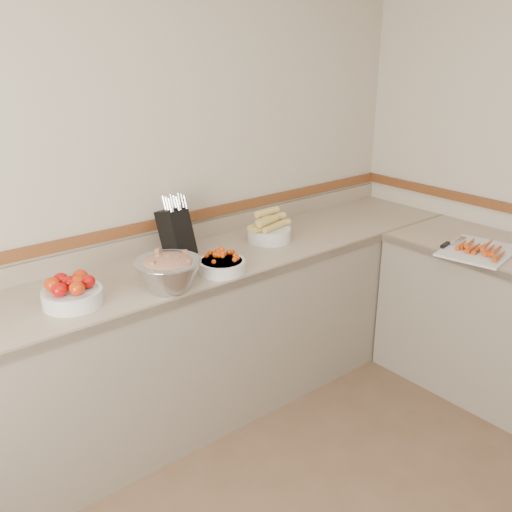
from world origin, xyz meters
TOP-DOWN VIEW (x-y plane):
  - back_wall at (0.00, 2.00)m, footprint 4.00×0.00m
  - counter_back at (0.00, 1.68)m, footprint 4.00×0.65m
  - knife_block at (0.18, 1.82)m, footprint 0.19×0.21m
  - tomato_bowl at (-0.51, 1.61)m, footprint 0.27×0.27m
  - cherry_tomato_bowl at (0.24, 1.49)m, footprint 0.24×0.24m
  - corn_bowl at (0.74, 1.70)m, footprint 0.28×0.26m
  - rhubarb_bowl at (-0.09, 1.47)m, footprint 0.32×0.32m
  - cutting_board at (1.52, 0.80)m, footprint 0.49×0.42m

SIDE VIEW (x-z plane):
  - counter_back at x=0.00m, z-range -0.09..0.99m
  - cutting_board at x=1.52m, z-range 0.89..0.95m
  - cherry_tomato_bowl at x=0.24m, z-range 0.88..1.01m
  - tomato_bowl at x=-0.51m, z-range 0.89..1.02m
  - corn_bowl at x=0.74m, z-range 0.87..1.06m
  - rhubarb_bowl at x=-0.09m, z-range 0.90..1.08m
  - knife_block at x=0.18m, z-range 0.87..1.22m
  - back_wall at x=0.00m, z-range -0.70..3.30m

